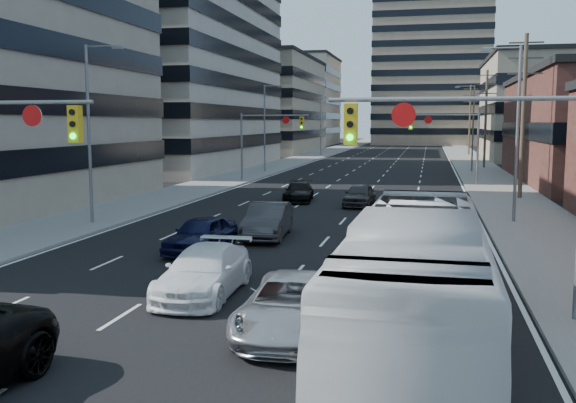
% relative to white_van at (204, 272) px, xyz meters
% --- Properties ---
extents(road_surface, '(18.00, 300.00, 0.02)m').
position_rel_white_van_xyz_m(road_surface, '(0.35, 121.40, -0.72)').
color(road_surface, black).
rests_on(road_surface, ground).
extents(sidewalk_left, '(5.00, 300.00, 0.15)m').
position_rel_white_van_xyz_m(sidewalk_left, '(-11.15, 121.40, -0.65)').
color(sidewalk_left, slate).
rests_on(sidewalk_left, ground).
extents(sidewalk_right, '(5.00, 300.00, 0.15)m').
position_rel_white_van_xyz_m(sidewalk_right, '(11.85, 121.40, -0.65)').
color(sidewalk_right, slate).
rests_on(sidewalk_right, ground).
extents(office_left_mid, '(26.00, 34.00, 28.00)m').
position_rel_white_van_xyz_m(office_left_mid, '(-26.65, 51.40, 13.27)').
color(office_left_mid, '#ADA089').
rests_on(office_left_mid, ground).
extents(office_left_far, '(20.00, 30.00, 16.00)m').
position_rel_white_van_xyz_m(office_left_far, '(-23.65, 91.40, 7.27)').
color(office_left_far, gray).
rests_on(office_left_far, ground).
extents(office_right_far, '(22.00, 28.00, 14.00)m').
position_rel_white_van_xyz_m(office_right_far, '(25.35, 79.40, 6.27)').
color(office_right_far, gray).
rests_on(office_right_far, ground).
extents(apartment_tower, '(26.00, 26.00, 58.00)m').
position_rel_white_van_xyz_m(apartment_tower, '(6.35, 141.40, 28.27)').
color(apartment_tower, gray).
rests_on(apartment_tower, ground).
extents(bg_block_left, '(24.00, 24.00, 20.00)m').
position_rel_white_van_xyz_m(bg_block_left, '(-27.65, 131.40, 9.27)').
color(bg_block_left, '#ADA089').
rests_on(bg_block_left, ground).
extents(bg_block_right, '(22.00, 22.00, 12.00)m').
position_rel_white_van_xyz_m(bg_block_right, '(32.35, 121.40, 5.27)').
color(bg_block_right, gray).
rests_on(bg_block_right, ground).
extents(signal_near_right, '(6.59, 0.33, 6.00)m').
position_rel_white_van_xyz_m(signal_near_right, '(7.81, -0.61, 3.60)').
color(signal_near_right, slate).
rests_on(signal_near_right, ground).
extents(signal_far_left, '(6.09, 0.33, 6.00)m').
position_rel_white_van_xyz_m(signal_far_left, '(-7.33, 36.39, 3.57)').
color(signal_far_left, slate).
rests_on(signal_far_left, ground).
extents(signal_far_right, '(6.09, 0.33, 6.00)m').
position_rel_white_van_xyz_m(signal_far_right, '(8.03, 36.39, 3.57)').
color(signal_far_right, slate).
rests_on(signal_far_right, ground).
extents(utility_pole_block, '(2.20, 0.28, 11.00)m').
position_rel_white_van_xyz_m(utility_pole_block, '(12.55, 27.40, 5.05)').
color(utility_pole_block, '#4C3D2D').
rests_on(utility_pole_block, ground).
extents(utility_pole_midblock, '(2.20, 0.28, 11.00)m').
position_rel_white_van_xyz_m(utility_pole_midblock, '(12.55, 57.40, 5.05)').
color(utility_pole_midblock, '#4C3D2D').
rests_on(utility_pole_midblock, ground).
extents(utility_pole_distant, '(2.20, 0.28, 11.00)m').
position_rel_white_van_xyz_m(utility_pole_distant, '(12.55, 87.40, 5.05)').
color(utility_pole_distant, '#4C3D2D').
rests_on(utility_pole_distant, ground).
extents(streetlight_left_near, '(2.03, 0.22, 9.00)m').
position_rel_white_van_xyz_m(streetlight_left_near, '(-9.99, 11.40, 4.32)').
color(streetlight_left_near, slate).
rests_on(streetlight_left_near, ground).
extents(streetlight_left_mid, '(2.03, 0.22, 9.00)m').
position_rel_white_van_xyz_m(streetlight_left_mid, '(-9.99, 46.40, 4.32)').
color(streetlight_left_mid, slate).
rests_on(streetlight_left_mid, ground).
extents(streetlight_left_far, '(2.03, 0.22, 9.00)m').
position_rel_white_van_xyz_m(streetlight_left_far, '(-9.99, 81.40, 4.32)').
color(streetlight_left_far, slate).
rests_on(streetlight_left_far, ground).
extents(streetlight_right_near, '(2.03, 0.22, 9.00)m').
position_rel_white_van_xyz_m(streetlight_right_near, '(10.69, 16.40, 4.32)').
color(streetlight_right_near, slate).
rests_on(streetlight_right_near, ground).
extents(streetlight_right_far, '(2.03, 0.22, 9.00)m').
position_rel_white_van_xyz_m(streetlight_right_far, '(10.69, 51.40, 4.32)').
color(streetlight_right_far, slate).
rests_on(streetlight_right_far, ground).
extents(white_van, '(2.17, 5.08, 1.46)m').
position_rel_white_van_xyz_m(white_van, '(0.00, 0.00, 0.00)').
color(white_van, white).
rests_on(white_van, ground).
extents(silver_suv, '(2.52, 5.18, 1.42)m').
position_rel_white_van_xyz_m(silver_suv, '(3.34, -2.87, -0.02)').
color(silver_suv, '#ABABB0').
rests_on(silver_suv, ground).
extents(transit_bus, '(3.01, 11.98, 3.32)m').
position_rel_white_van_xyz_m(transit_bus, '(6.35, -3.86, 0.93)').
color(transit_bus, silver).
rests_on(transit_bus, ground).
extents(sedan_blue, '(2.20, 4.47, 1.47)m').
position_rel_white_van_xyz_m(sedan_blue, '(-2.34, 6.08, 0.00)').
color(sedan_blue, black).
rests_on(sedan_blue, ground).
extents(sedan_grey_center, '(2.01, 4.90, 1.58)m').
position_rel_white_van_xyz_m(sedan_grey_center, '(-0.52, 9.83, 0.06)').
color(sedan_grey_center, '#313133').
rests_on(sedan_grey_center, ground).
extents(sedan_black_far, '(2.27, 4.60, 1.29)m').
position_rel_white_van_xyz_m(sedan_black_far, '(-1.85, 23.32, -0.09)').
color(sedan_black_far, black).
rests_on(sedan_black_far, ground).
extents(sedan_grey_right, '(1.89, 4.22, 1.41)m').
position_rel_white_van_xyz_m(sedan_grey_right, '(2.35, 21.71, -0.03)').
color(sedan_grey_right, '#2C2B2E').
rests_on(sedan_grey_right, ground).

